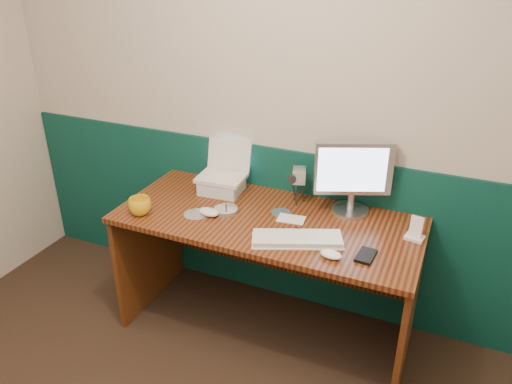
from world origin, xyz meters
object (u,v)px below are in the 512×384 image
at_px(laptop, 221,162).
at_px(keyboard, 297,239).
at_px(camcorder, 299,187).
at_px(monitor, 353,178).
at_px(desk, 267,276).
at_px(mug, 140,206).

bearing_deg(laptop, keyboard, -34.20).
height_order(keyboard, camcorder, camcorder).
bearing_deg(monitor, desk, -170.31).
height_order(laptop, keyboard, laptop).
bearing_deg(laptop, monitor, 0.64).
bearing_deg(camcorder, keyboard, -87.90).
relative_size(monitor, camcorder, 2.12).
bearing_deg(desk, mug, -160.17).
height_order(desk, mug, mug).
distance_m(desk, keyboard, 0.47).
relative_size(desk, camcorder, 8.48).
bearing_deg(monitor, mug, -177.69).
bearing_deg(keyboard, mug, 162.22).
distance_m(laptop, mug, 0.52).
bearing_deg(desk, monitor, 32.12).
bearing_deg(monitor, camcorder, 158.93).
height_order(keyboard, mug, mug).
relative_size(laptop, camcorder, 1.40).
height_order(monitor, camcorder, monitor).
height_order(laptop, monitor, monitor).
xyz_separation_m(desk, monitor, (0.38, 0.24, 0.58)).
xyz_separation_m(monitor, camcorder, (-0.29, -0.01, -0.11)).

